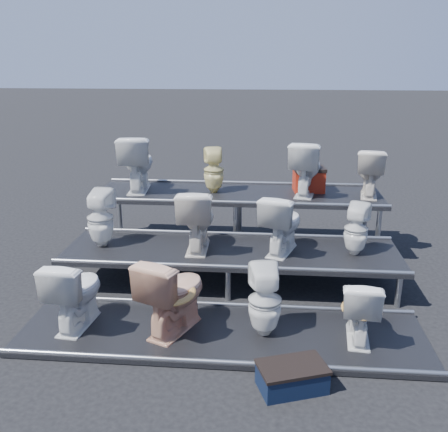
# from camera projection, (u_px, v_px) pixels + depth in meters

# --- Properties ---
(ground) EXTENTS (80.00, 80.00, 0.00)m
(ground) POSITION_uv_depth(u_px,v_px,m) (231.00, 283.00, 6.45)
(ground) COLOR black
(ground) RESTS_ON ground
(tier_front) EXTENTS (4.20, 1.20, 0.06)m
(tier_front) POSITION_uv_depth(u_px,v_px,m) (222.00, 334.00, 5.21)
(tier_front) COLOR black
(tier_front) RESTS_ON ground
(tier_mid) EXTENTS (4.20, 1.20, 0.46)m
(tier_mid) POSITION_uv_depth(u_px,v_px,m) (231.00, 266.00, 6.38)
(tier_mid) COLOR black
(tier_mid) RESTS_ON ground
(tier_back) EXTENTS (4.20, 1.20, 0.86)m
(tier_back) POSITION_uv_depth(u_px,v_px,m) (238.00, 220.00, 7.55)
(tier_back) COLOR black
(tier_back) RESTS_ON ground
(toilet_0) EXTENTS (0.50, 0.79, 0.77)m
(toilet_0) POSITION_uv_depth(u_px,v_px,m) (75.00, 292.00, 5.21)
(toilet_0) COLOR silver
(toilet_0) RESTS_ON tier_front
(toilet_1) EXTENTS (0.76, 0.94, 0.84)m
(toilet_1) POSITION_uv_depth(u_px,v_px,m) (174.00, 293.00, 5.11)
(toilet_1) COLOR tan
(toilet_1) RESTS_ON tier_front
(toilet_2) EXTENTS (0.39, 0.39, 0.75)m
(toilet_2) POSITION_uv_depth(u_px,v_px,m) (265.00, 301.00, 5.04)
(toilet_2) COLOR silver
(toilet_2) RESTS_ON tier_front
(toilet_3) EXTENTS (0.44, 0.70, 0.67)m
(toilet_3) POSITION_uv_depth(u_px,v_px,m) (360.00, 308.00, 4.97)
(toilet_3) COLOR silver
(toilet_3) RESTS_ON tier_front
(toilet_4) EXTENTS (0.37, 0.38, 0.74)m
(toilet_4) POSITION_uv_depth(u_px,v_px,m) (100.00, 218.00, 6.34)
(toilet_4) COLOR silver
(toilet_4) RESTS_ON tier_mid
(toilet_5) EXTENTS (0.46, 0.79, 0.79)m
(toilet_5) POSITION_uv_depth(u_px,v_px,m) (197.00, 219.00, 6.22)
(toilet_5) COLOR beige
(toilet_5) RESTS_ON tier_mid
(toilet_6) EXTENTS (0.63, 0.83, 0.75)m
(toilet_6) POSITION_uv_depth(u_px,v_px,m) (282.00, 223.00, 6.14)
(toilet_6) COLOR silver
(toilet_6) RESTS_ON tier_mid
(toilet_7) EXTENTS (0.38, 0.38, 0.64)m
(toilet_7) POSITION_uv_depth(u_px,v_px,m) (356.00, 229.00, 6.08)
(toilet_7) COLOR silver
(toilet_7) RESTS_ON tier_mid
(toilet_8) EXTENTS (0.54, 0.86, 0.83)m
(toilet_8) POSITION_uv_depth(u_px,v_px,m) (137.00, 163.00, 7.42)
(toilet_8) COLOR silver
(toilet_8) RESTS_ON tier_back
(toilet_9) EXTENTS (0.35, 0.35, 0.66)m
(toilet_9) POSITION_uv_depth(u_px,v_px,m) (214.00, 170.00, 7.35)
(toilet_9) COLOR beige
(toilet_9) RESTS_ON tier_back
(toilet_10) EXTENTS (0.58, 0.84, 0.79)m
(toilet_10) POSITION_uv_depth(u_px,v_px,m) (306.00, 168.00, 7.21)
(toilet_10) COLOR silver
(toilet_10) RESTS_ON tier_back
(toilet_11) EXTENTS (0.50, 0.74, 0.70)m
(toilet_11) POSITION_uv_depth(u_px,v_px,m) (370.00, 172.00, 7.15)
(toilet_11) COLOR beige
(toilet_11) RESTS_ON tier_back
(red_crate) EXTENTS (0.47, 0.39, 0.32)m
(red_crate) POSITION_uv_depth(u_px,v_px,m) (309.00, 181.00, 7.45)
(red_crate) COLOR #9F2411
(red_crate) RESTS_ON tier_back
(step_stool) EXTENTS (0.65, 0.51, 0.21)m
(step_stool) POSITION_uv_depth(u_px,v_px,m) (292.00, 378.00, 4.36)
(step_stool) COLOR black
(step_stool) RESTS_ON ground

